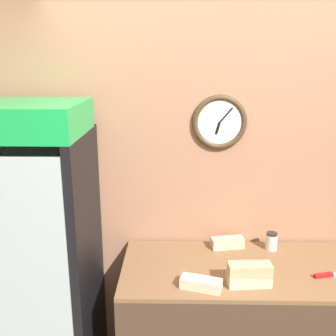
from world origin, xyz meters
TOP-DOWN VIEW (x-y plane):
  - wall_back at (-0.00, 1.29)m, footprint 5.20×0.09m
  - prep_counter at (0.00, 0.90)m, footprint 1.52×0.69m
  - beverage_cooler at (-1.33, 0.96)m, footprint 0.76×0.67m
  - sandwich_stack_bottom at (-0.02, 0.70)m, footprint 0.25×0.11m
  - sandwich_stack_middle at (-0.02, 0.70)m, footprint 0.25×0.11m
  - sandwich_flat_left at (-0.08, 1.15)m, footprint 0.23×0.12m
  - sandwich_flat_right at (-0.29, 0.66)m, footprint 0.24×0.15m
  - chefs_knife at (0.50, 0.81)m, footprint 0.37×0.12m
  - condiment_jar at (0.20, 1.13)m, footprint 0.08×0.08m

SIDE VIEW (x-z plane):
  - prep_counter at x=0.00m, z-range 0.00..0.93m
  - chefs_knife at x=0.50m, z-range 0.93..0.95m
  - sandwich_flat_right at x=-0.29m, z-range 0.93..0.99m
  - sandwich_stack_bottom at x=-0.02m, z-range 0.93..1.00m
  - sandwich_flat_left at x=-0.08m, z-range 0.93..1.00m
  - condiment_jar at x=0.20m, z-range 0.93..1.05m
  - sandwich_stack_middle at x=-0.02m, z-range 1.00..1.06m
  - beverage_cooler at x=-1.33m, z-range 0.09..2.02m
  - wall_back at x=0.00m, z-range 0.00..2.70m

